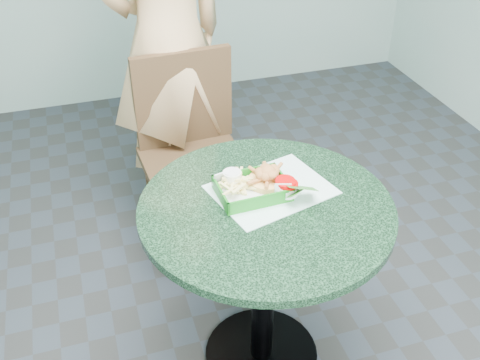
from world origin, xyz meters
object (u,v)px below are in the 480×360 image
object	(u,v)px
dining_chair	(191,141)
sauce_ramekin	(233,180)
cafe_table	(265,248)
crab_sandwich	(268,180)
food_basket	(252,195)

from	to	relation	value
dining_chair	sauce_ramekin	distance (m)	0.78
cafe_table	sauce_ramekin	world-z (taller)	sauce_ramekin
cafe_table	dining_chair	xyz separation A→B (m)	(-0.06, 0.85, -0.05)
crab_sandwich	sauce_ramekin	bearing A→B (deg)	162.12
cafe_table	food_basket	size ratio (longest dim) A/B	3.65
dining_chair	food_basket	bearing A→B (deg)	-90.73
cafe_table	sauce_ramekin	size ratio (longest dim) A/B	13.42
cafe_table	dining_chair	bearing A→B (deg)	94.24
dining_chair	crab_sandwich	size ratio (longest dim) A/B	7.21
cafe_table	crab_sandwich	bearing A→B (deg)	67.56
sauce_ramekin	cafe_table	bearing A→B (deg)	-58.88
cafe_table	food_basket	xyz separation A→B (m)	(-0.03, 0.07, 0.19)
food_basket	sauce_ramekin	size ratio (longest dim) A/B	3.68
food_basket	crab_sandwich	distance (m)	0.08
crab_sandwich	dining_chair	bearing A→B (deg)	97.50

